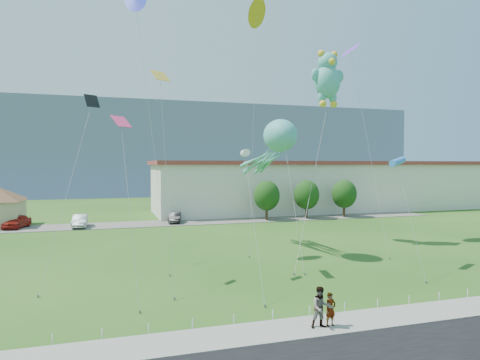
# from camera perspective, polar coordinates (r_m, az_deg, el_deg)

# --- Properties ---
(ground) EXTENTS (160.00, 160.00, 0.00)m
(ground) POSITION_cam_1_polar(r_m,az_deg,el_deg) (24.46, 10.05, -16.18)
(ground) COLOR #224A14
(ground) RESTS_ON ground
(sidewalk) EXTENTS (80.00, 2.50, 0.10)m
(sidewalk) POSITION_cam_1_polar(r_m,az_deg,el_deg) (22.17, 13.47, -18.03)
(sidewalk) COLOR gray
(sidewalk) RESTS_ON ground
(parking_strip) EXTENTS (70.00, 6.00, 0.06)m
(parking_strip) POSITION_cam_1_polar(r_m,az_deg,el_deg) (57.17, -6.26, -5.59)
(parking_strip) COLOR #59544C
(parking_strip) RESTS_ON ground
(hill_ridge) EXTENTS (160.00, 50.00, 25.00)m
(hill_ridge) POSITION_cam_1_polar(r_m,az_deg,el_deg) (141.13, -12.81, 4.00)
(hill_ridge) COLOR slate
(hill_ridge) RESTS_ON ground
(warehouse) EXTENTS (61.00, 15.00, 8.20)m
(warehouse) POSITION_cam_1_polar(r_m,az_deg,el_deg) (74.40, 12.42, -0.68)
(warehouse) COLOR beige
(warehouse) RESTS_ON ground
(rope_fence) EXTENTS (26.05, 0.05, 0.50)m
(rope_fence) POSITION_cam_1_polar(r_m,az_deg,el_deg) (23.30, 11.58, -16.49)
(rope_fence) COLOR white
(rope_fence) RESTS_ON ground
(tree_near) EXTENTS (3.60, 3.60, 5.47)m
(tree_near) POSITION_cam_1_polar(r_m,az_deg,el_deg) (58.58, 3.57, -2.09)
(tree_near) COLOR #3F2B19
(tree_near) RESTS_ON ground
(tree_mid) EXTENTS (3.60, 3.60, 5.47)m
(tree_mid) POSITION_cam_1_polar(r_m,az_deg,el_deg) (60.95, 8.86, -1.95)
(tree_mid) COLOR #3F2B19
(tree_mid) RESTS_ON ground
(tree_far) EXTENTS (3.60, 3.60, 5.47)m
(tree_far) POSITION_cam_1_polar(r_m,az_deg,el_deg) (63.80, 13.71, -1.81)
(tree_far) COLOR #3F2B19
(tree_far) RESTS_ON ground
(pedestrian_left) EXTENTS (0.63, 0.48, 1.56)m
(pedestrian_left) POSITION_cam_1_polar(r_m,az_deg,el_deg) (21.30, 11.98, -16.51)
(pedestrian_left) COLOR gray
(pedestrian_left) RESTS_ON sidewalk
(pedestrian_right) EXTENTS (1.01, 0.83, 1.91)m
(pedestrian_right) POSITION_cam_1_polar(r_m,az_deg,el_deg) (20.93, 10.74, -16.33)
(pedestrian_right) COLOR gray
(pedestrian_right) RESTS_ON sidewalk
(parked_car_red) EXTENTS (3.01, 4.90, 1.56)m
(parked_car_red) POSITION_cam_1_polar(r_m,az_deg,el_deg) (57.76, -27.62, -4.93)
(parked_car_red) COLOR #9F1B13
(parked_car_red) RESTS_ON parking_strip
(parked_car_silver) EXTENTS (1.71, 4.62, 1.51)m
(parked_car_silver) POSITION_cam_1_polar(r_m,az_deg,el_deg) (55.53, -20.56, -5.12)
(parked_car_silver) COLOR #B6B6BD
(parked_car_silver) RESTS_ON parking_strip
(parked_car_black) EXTENTS (2.27, 4.32, 1.35)m
(parked_car_black) POSITION_cam_1_polar(r_m,az_deg,el_deg) (56.66, -8.66, -4.95)
(parked_car_black) COLOR black
(parked_car_black) RESTS_ON parking_strip
(octopus_kite) EXTENTS (2.66, 13.11, 11.33)m
(octopus_kite) POSITION_cam_1_polar(r_m,az_deg,el_deg) (36.42, 4.48, 4.45)
(octopus_kite) COLOR teal
(octopus_kite) RESTS_ON ground
(teddy_bear_kite) EXTENTS (9.66, 11.09, 18.51)m
(teddy_bear_kite) POSITION_cam_1_polar(r_m,az_deg,el_deg) (42.75, 11.60, 13.25)
(teddy_bear_kite) COLOR teal
(teddy_bear_kite) RESTS_ON ground
(small_kite_blue) EXTENTS (2.69, 7.25, 21.60)m
(small_kite_blue) POSITION_cam_1_polar(r_m,az_deg,el_deg) (37.72, -13.68, 21.67)
(small_kite_blue) COLOR #2230C1
(small_kite_blue) RESTS_ON ground
(small_kite_cyan) EXTENTS (1.37, 5.58, 8.29)m
(small_kite_cyan) POSITION_cam_1_polar(r_m,az_deg,el_deg) (33.79, 20.28, 2.20)
(small_kite_cyan) COLOR #2F7AD7
(small_kite_cyan) RESTS_ON ground
(small_kite_black) EXTENTS (3.48, 8.99, 12.97)m
(small_kite_black) POSITION_cam_1_polar(r_m,az_deg,el_deg) (34.03, -19.77, 7.50)
(small_kite_black) COLOR black
(small_kite_black) RESTS_ON ground
(small_kite_orange) EXTENTS (4.02, 7.75, 23.13)m
(small_kite_orange) POSITION_cam_1_polar(r_m,az_deg,el_deg) (44.47, 2.20, 20.61)
(small_kite_orange) COLOR gold
(small_kite_orange) RESTS_ON ground
(small_kite_yellow) EXTENTS (1.29, 5.61, 13.96)m
(small_kite_yellow) POSITION_cam_1_polar(r_m,az_deg,el_deg) (28.70, -10.40, 10.50)
(small_kite_yellow) COLOR gold
(small_kite_yellow) RESTS_ON ground
(small_kite_white) EXTENTS (1.40, 8.09, 8.89)m
(small_kite_white) POSITION_cam_1_polar(r_m,az_deg,el_deg) (29.49, 0.70, 3.49)
(small_kite_white) COLOR white
(small_kite_white) RESTS_ON ground
(small_kite_purple) EXTENTS (2.53, 9.40, 19.79)m
(small_kite_purple) POSITION_cam_1_polar(r_m,az_deg,el_deg) (45.48, 14.65, 15.93)
(small_kite_purple) COLOR purple
(small_kite_purple) RESTS_ON ground
(small_kite_pink) EXTENTS (1.34, 6.98, 10.84)m
(small_kite_pink) POSITION_cam_1_polar(r_m,az_deg,el_deg) (27.89, -15.34, 5.28)
(small_kite_pink) COLOR #F83774
(small_kite_pink) RESTS_ON ground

